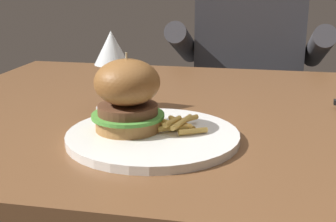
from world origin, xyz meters
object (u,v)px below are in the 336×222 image
Objects in this scene: main_plate at (153,136)px; burger_sandwich at (127,95)px; wine_glass at (112,52)px; diner_person at (247,102)px.

burger_sandwich is at bearing 171.09° from main_plate.
wine_glass reaches higher than main_plate.
wine_glass is at bearing 126.27° from main_plate.
wine_glass is (-0.08, 0.16, 0.04)m from burger_sandwich.
diner_person is (0.25, 0.75, -0.30)m from wine_glass.
diner_person is at bearing 82.07° from main_plate.
wine_glass is (-0.12, 0.17, 0.11)m from main_plate.
wine_glass is at bearing -108.54° from diner_person.
burger_sandwich is 0.19m from wine_glass.
diner_person reaches higher than main_plate.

